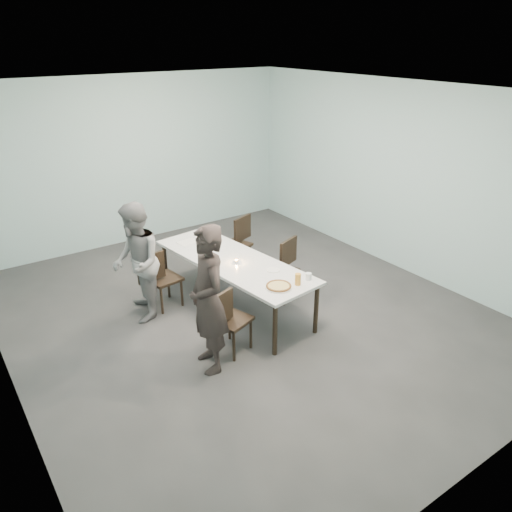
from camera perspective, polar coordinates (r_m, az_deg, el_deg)
ground at (r=7.10m, az=-1.40°, el=-6.56°), size 7.00×7.00×0.00m
room_shell at (r=6.31m, az=-1.59°, el=9.45°), size 6.02×7.02×3.01m
table at (r=6.94m, az=-2.54°, el=-0.87°), size 1.20×2.69×0.75m
chair_near_left at (r=6.04m, az=-3.35°, el=-7.04°), size 0.65×0.53×0.87m
chair_far_left at (r=7.15m, az=-11.04°, el=-2.25°), size 0.64×0.47×0.87m
chair_near_right at (r=7.35m, az=3.23°, el=-1.03°), size 0.65×0.54×0.87m
chair_far_right at (r=8.24m, az=-2.00°, el=1.87°), size 0.65×0.54×0.87m
diner_near at (r=5.64m, az=-5.50°, el=-5.04°), size 0.54×0.71×1.77m
diner_far at (r=6.84m, az=-13.50°, el=-0.75°), size 0.83×0.95×1.64m
pizza at (r=6.17m, az=2.61°, el=-3.46°), size 0.34×0.34×0.04m
side_plate at (r=6.61m, az=1.98°, el=-1.60°), size 0.18×0.18×0.01m
beer_glass at (r=6.23m, az=4.81°, el=-2.68°), size 0.08×0.08×0.15m
water_tumbler at (r=6.38m, az=6.02°, el=-2.34°), size 0.08×0.08×0.09m
tealight at (r=6.82m, az=-2.26°, el=-0.63°), size 0.06×0.06×0.05m
amber_tumbler at (r=7.44m, az=-6.40°, el=1.60°), size 0.07×0.07×0.08m
menu at (r=7.56m, az=-7.73°, el=1.59°), size 0.32×0.25×0.01m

